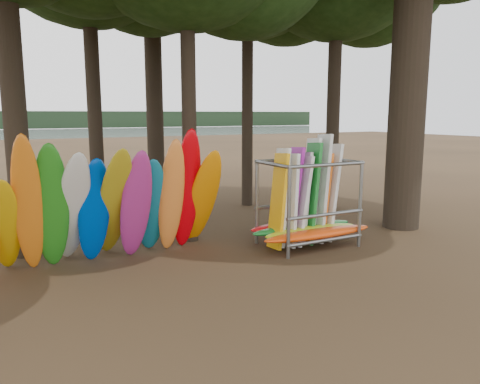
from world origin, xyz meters
name	(u,v)px	position (x,y,z in m)	size (l,w,h in m)	color
ground	(275,260)	(0.00, 0.00, 0.00)	(120.00, 120.00, 0.00)	#47331E
lake	(40,139)	(0.00, 60.00, 0.00)	(160.00, 160.00, 0.00)	gray
far_shore	(19,120)	(0.00, 110.00, 2.00)	(160.00, 4.00, 4.00)	black
kayak_row	(110,206)	(-3.41, 1.62, 1.33)	(5.75, 2.04, 3.16)	red
storage_rack	(307,206)	(1.41, 0.71, 1.03)	(3.21, 1.60, 2.88)	gray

